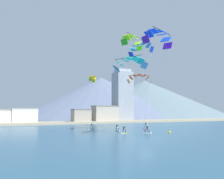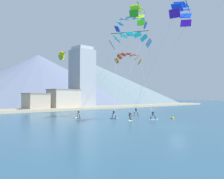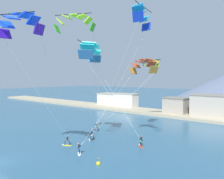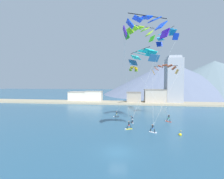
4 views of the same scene
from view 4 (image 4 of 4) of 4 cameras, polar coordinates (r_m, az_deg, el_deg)
The scene contains 21 objects.
ground_plane at distance 22.48m, azimuth 2.30°, elevation -22.61°, with size 400.00×400.00×0.00m, color #2D5B7A.
kitesurfer_near_lead at distance 36.55m, azimuth 7.76°, elevation -11.78°, with size 0.72×1.78×1.73m.
kitesurfer_near_trail at distance 31.91m, azimuth 6.13°, elevation -13.96°, with size 1.73×1.14×1.69m.
kitesurfer_mid_center at distance 40.05m, azimuth 20.52°, elevation -10.57°, with size 1.51×1.52×1.80m.
kitesurfer_far_left at distance 30.73m, azimuth 15.54°, elevation -14.69°, with size 1.60×1.41×1.71m.
kitesurfer_far_right at distance 42.36m, azimuth 1.48°, elevation -9.80°, with size 1.77×0.95×1.70m.
parafoil_kite_near_lead at distance 41.24m, azimuth 19.85°, elevation 18.61°, with size 10.23×7.56×21.06m.
parafoil_kite_near_trail at distance 23.29m, azimuth 12.68°, elevation 22.81°, with size 6.62×10.91×17.56m.
parafoil_kite_mid_center at distance 33.95m, azimuth 11.70°, elevation 12.54°, with size 9.75×8.28×15.21m.
parafoil_kite_far_left at distance 40.52m, azimuth 19.53°, elevation 7.51°, with size 7.44×11.91×12.87m.
parafoil_kite_far_right at distance 32.33m, azimuth 10.48°, elevation 20.49°, with size 8.70×12.54×19.31m.
parafoil_kite_distant_high_outer at distance 55.78m, azimuth 8.32°, elevation 8.02°, with size 3.33×4.21×1.90m.
race_marker_buoy at distance 30.97m, azimuth 24.53°, elevation -15.34°, with size 0.56×0.56×1.02m.
shoreline_strip at distance 69.32m, azimuth 5.74°, elevation -5.06°, with size 180.00×10.00×0.70m, color tan.
shore_building_harbour_front at distance 74.09m, azimuth -6.94°, elevation -2.70°, with size 8.51×4.20×5.49m.
shore_building_promenade_mid at distance 70.74m, azimuth 8.28°, elevation -3.06°, with size 6.62×6.34×5.23m.
shore_building_quay_east at distance 78.20m, azimuth -12.47°, elevation -2.61°, with size 9.70×6.68×5.08m.
shore_building_quay_west at distance 71.43m, azimuth 15.99°, elevation -2.54°, with size 9.60×6.54×6.57m.
highrise_tower at distance 74.63m, azimuth 22.37°, elevation 3.25°, with size 7.00×7.00×21.76m.
mountain_peak_west_ridge at distance 149.72m, azimuth 34.36°, elevation 3.75°, with size 119.75×119.75×27.54m.
mountain_peak_central_summit at distance 132.70m, azimuth 20.71°, elevation 4.16°, with size 107.05×107.05×27.13m.
Camera 4 is at (1.72, -20.27, 9.58)m, focal length 24.00 mm.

